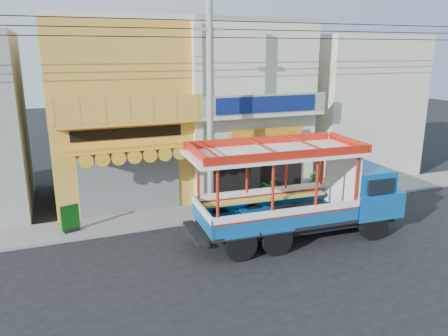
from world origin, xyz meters
name	(u,v)px	position (x,y,z in m)	size (l,w,h in m)	color
ground	(268,247)	(0.00, 0.00, 0.00)	(90.00, 90.00, 0.00)	black
sidewalk	(227,209)	(0.00, 4.00, 0.06)	(30.00, 2.00, 0.12)	slate
shophouse_left	(116,111)	(-4.00, 7.96, 4.11)	(6.00, 7.50, 8.24)	gold
shophouse_right	(235,105)	(2.00, 7.96, 4.11)	(6.00, 6.75, 8.24)	beige
party_pilaster	(198,119)	(-1.00, 4.85, 4.00)	(0.35, 0.30, 8.00)	beige
filler_building_right	(346,105)	(9.00, 8.00, 3.80)	(6.00, 6.00, 7.60)	beige
utility_pole	(214,98)	(-0.85, 3.30, 5.03)	(28.00, 0.26, 9.00)	gray
songthaew_truck	(311,191)	(1.88, 0.30, 1.78)	(8.04, 2.98, 3.70)	black
green_sign	(70,220)	(-6.53, 3.76, 0.56)	(0.68, 0.46, 1.05)	black
potted_plant_a	(267,188)	(2.27, 4.58, 0.60)	(0.86, 0.74, 0.95)	#1D601B
potted_plant_c	(314,181)	(4.89, 4.70, 0.61)	(0.55, 0.55, 0.99)	#1D601B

